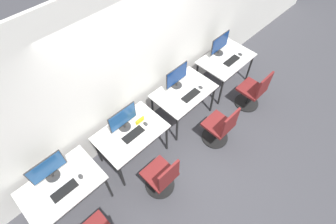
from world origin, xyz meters
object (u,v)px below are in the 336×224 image
Objects in this scene: mouse_far_left at (81,176)px; office_chair_right at (220,128)px; keyboard_far_left at (65,191)px; keyboard_far_right at (232,61)px; mouse_right at (201,87)px; monitor_far_right at (220,44)px; office_chair_far_right at (253,93)px; office_chair_left at (162,178)px; keyboard_right at (191,95)px; mouse_far_right at (240,54)px; mouse_left at (146,124)px; monitor_far_left at (47,169)px; monitor_right at (177,77)px; monitor_left at (123,119)px; keyboard_left at (133,134)px.

office_chair_right reaches higher than mouse_far_left.
keyboard_far_left is 1.00× the size of keyboard_far_right.
mouse_far_left is 2.46m from mouse_right.
monitor_far_right reaches higher than office_chair_far_right.
office_chair_far_right is at bearing -96.51° from keyboard_far_right.
office_chair_right is at bearing -2.47° from office_chair_left.
monitor_far_right is 1.37× the size of keyboard_far_right.
mouse_far_right reaches higher than keyboard_right.
mouse_left and mouse_far_right have the same top height.
monitor_far_left is 0.44m from mouse_far_left.
monitor_right reaches higher than keyboard_right.
mouse_far_left is 0.18× the size of monitor_far_right.
mouse_far_right is at bearing 12.95° from office_chair_left.
mouse_right is (2.72, -0.36, -0.21)m from monitor_far_left.
monitor_left is 1.37× the size of keyboard_left.
office_chair_far_right reaches higher than keyboard_left.
keyboard_left is 1.00× the size of keyboard_right.
mouse_far_left is at bearing 142.18° from office_chair_left.
keyboard_far_left is at bearing 179.57° from mouse_far_right.
monitor_left is 0.39m from mouse_left.
office_chair_left is 2.78m from monitor_far_right.
office_chair_far_right is (1.16, -0.96, -0.57)m from monitor_right.
keyboard_left is at bearing 0.90° from mouse_far_left.
mouse_left is 0.18× the size of monitor_right.
office_chair_left is 2.90m from mouse_far_right.
keyboard_right is at bearing 25.22° from office_chair_left.
monitor_far_right is at bearing 90.00° from keyboard_far_right.
keyboard_far_left and keyboard_right have the same top height.
mouse_right is 0.25× the size of keyboard_far_right.
monitor_far_right is 0.48m from mouse_far_right.
keyboard_far_right is at bearing -6.02° from monitor_left.
office_chair_far_right reaches higher than keyboard_far_left.
monitor_left is 1.37× the size of keyboard_far_right.
mouse_far_left is 3.43m from keyboard_far_right.
mouse_left is at bearing 3.08° from keyboard_left.
monitor_far_right is 5.53× the size of mouse_far_right.
mouse_left is at bearing 142.32° from office_chair_right.
monitor_far_left is at bearing 172.48° from mouse_right.
office_chair_right is at bearing -138.54° from monitor_far_right.
office_chair_right reaches higher than keyboard_far_left.
mouse_far_right is (2.81, 0.65, 0.36)m from office_chair_left.
monitor_left is 1.37× the size of keyboard_right.
office_chair_far_right is at bearing -10.44° from keyboard_far_left.
keyboard_left is at bearing 1.41° from keyboard_far_left.
office_chair_left is 1.81× the size of monitor_right.
monitor_far_left is at bearing 165.02° from office_chair_far_right.
keyboard_left is 0.80m from office_chair_left.
monitor_far_right is (2.46, 0.28, 0.21)m from keyboard_left.
keyboard_far_right is (0.00, -0.33, -0.21)m from monitor_far_right.
monitor_left and monitor_right have the same top height.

